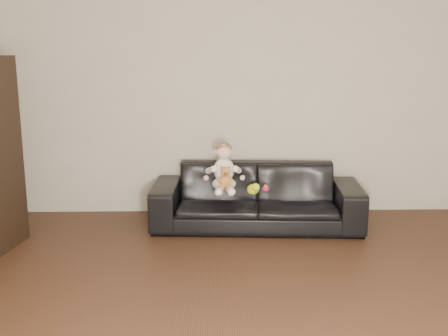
{
  "coord_description": "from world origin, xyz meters",
  "views": [
    {
      "loc": [
        -0.28,
        -3.12,
        1.82
      ],
      "look_at": [
        -0.17,
        2.15,
        0.61
      ],
      "focal_mm": 45.0,
      "sensor_mm": 36.0,
      "label": 1
    }
  ],
  "objects_px": {
    "sofa": "(257,196)",
    "toy_blue_disc": "(265,189)",
    "teddy_bear": "(225,178)",
    "toy_green": "(253,189)",
    "toy_rattle": "(266,189)",
    "baby": "(224,170)"
  },
  "relations": [
    {
      "from": "sofa",
      "to": "toy_blue_disc",
      "type": "relative_size",
      "value": 21.83
    },
    {
      "from": "sofa",
      "to": "toy_green",
      "type": "relative_size",
      "value": 14.75
    },
    {
      "from": "teddy_bear",
      "to": "toy_green",
      "type": "distance_m",
      "value": 0.28
    },
    {
      "from": "sofa",
      "to": "baby",
      "type": "bearing_deg",
      "value": -157.71
    },
    {
      "from": "toy_rattle",
      "to": "baby",
      "type": "bearing_deg",
      "value": 169.43
    },
    {
      "from": "sofa",
      "to": "toy_blue_disc",
      "type": "distance_m",
      "value": 0.16
    },
    {
      "from": "sofa",
      "to": "teddy_bear",
      "type": "bearing_deg",
      "value": -137.97
    },
    {
      "from": "sofa",
      "to": "baby",
      "type": "distance_m",
      "value": 0.46
    },
    {
      "from": "toy_green",
      "to": "toy_rattle",
      "type": "relative_size",
      "value": 2.17
    },
    {
      "from": "toy_green",
      "to": "toy_rattle",
      "type": "xyz_separation_m",
      "value": [
        0.13,
        0.07,
        -0.02
      ]
    },
    {
      "from": "sofa",
      "to": "toy_rattle",
      "type": "relative_size",
      "value": 32.03
    },
    {
      "from": "baby",
      "to": "toy_blue_disc",
      "type": "relative_size",
      "value": 4.93
    },
    {
      "from": "toy_green",
      "to": "toy_blue_disc",
      "type": "bearing_deg",
      "value": 51.89
    },
    {
      "from": "baby",
      "to": "toy_green",
      "type": "relative_size",
      "value": 3.33
    },
    {
      "from": "teddy_bear",
      "to": "toy_rattle",
      "type": "distance_m",
      "value": 0.41
    },
    {
      "from": "sofa",
      "to": "toy_green",
      "type": "height_order",
      "value": "sofa"
    },
    {
      "from": "baby",
      "to": "teddy_bear",
      "type": "bearing_deg",
      "value": -90.28
    },
    {
      "from": "teddy_bear",
      "to": "toy_green",
      "type": "xyz_separation_m",
      "value": [
        0.26,
        -0.01,
        -0.11
      ]
    },
    {
      "from": "toy_green",
      "to": "toy_blue_disc",
      "type": "distance_m",
      "value": 0.22
    },
    {
      "from": "toy_blue_disc",
      "to": "toy_rattle",
      "type": "bearing_deg",
      "value": -94.38
    },
    {
      "from": "toy_green",
      "to": "sofa",
      "type": "bearing_deg",
      "value": 77.71
    },
    {
      "from": "sofa",
      "to": "toy_blue_disc",
      "type": "height_order",
      "value": "sofa"
    }
  ]
}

